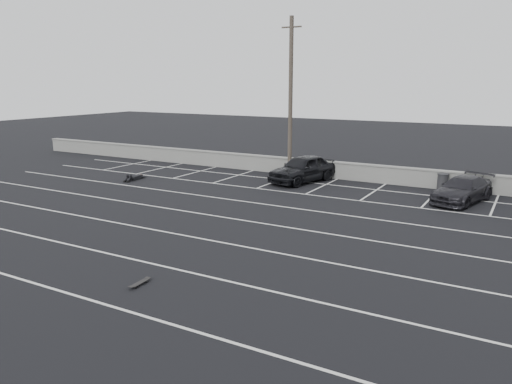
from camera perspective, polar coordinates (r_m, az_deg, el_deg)
The scene contains 9 objects.
ground at distance 19.71m, azimuth -7.85°, elevation -5.01°, with size 120.00×120.00×0.00m, color black.
seawall at distance 31.53m, azimuth 7.72°, elevation 2.67°, with size 50.00×0.45×1.06m.
stall_lines at distance 23.26m, azimuth -1.42°, elevation -2.15°, with size 36.00×20.05×0.01m.
car_left at distance 29.88m, azimuth 5.36°, elevation 2.68°, with size 1.91×4.74×1.61m, color black.
car_right at distance 26.84m, azimuth 22.53°, elevation 0.26°, with size 1.77×4.36×1.27m, color black.
utility_pole at distance 31.15m, azimuth 3.97°, elevation 10.70°, with size 1.29×0.26×9.69m.
trash_bin at distance 29.20m, azimuth 20.55°, elevation 1.07°, with size 0.80×0.80×0.97m.
person at distance 31.60m, azimuth -13.48°, elevation 1.86°, with size 1.21×2.37×0.45m, color black, non-canonical shape.
skateboard at distance 15.40m, azimuth -13.17°, elevation -10.11°, with size 0.21×0.70×0.08m.
Camera 1 is at (11.52, -14.86, 5.92)m, focal length 35.00 mm.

